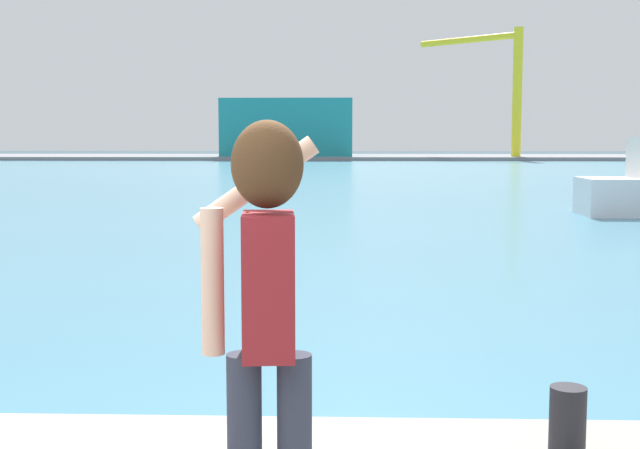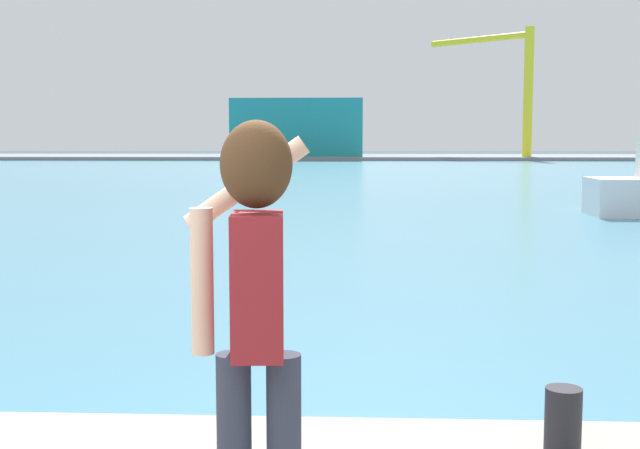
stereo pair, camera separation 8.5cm
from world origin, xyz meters
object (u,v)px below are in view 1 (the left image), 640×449
(harbor_bollard, at_px, (568,422))
(warehouse_left, at_px, (290,128))
(person_photographer, at_px, (266,293))
(port_crane, at_px, (501,76))

(harbor_bollard, bearing_deg, warehouse_left, 94.99)
(harbor_bollard, bearing_deg, person_photographer, -144.75)
(port_crane, bearing_deg, person_photographer, -100.97)
(warehouse_left, distance_m, port_crane, 24.11)
(warehouse_left, bearing_deg, port_crane, -9.11)
(harbor_bollard, xyz_separation_m, port_crane, (15.34, 85.75, 8.38))
(harbor_bollard, xyz_separation_m, warehouse_left, (-7.82, 89.46, 2.82))
(person_photographer, relative_size, warehouse_left, 0.12)
(person_photographer, distance_m, warehouse_left, 90.75)
(person_photographer, bearing_deg, warehouse_left, -1.20)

